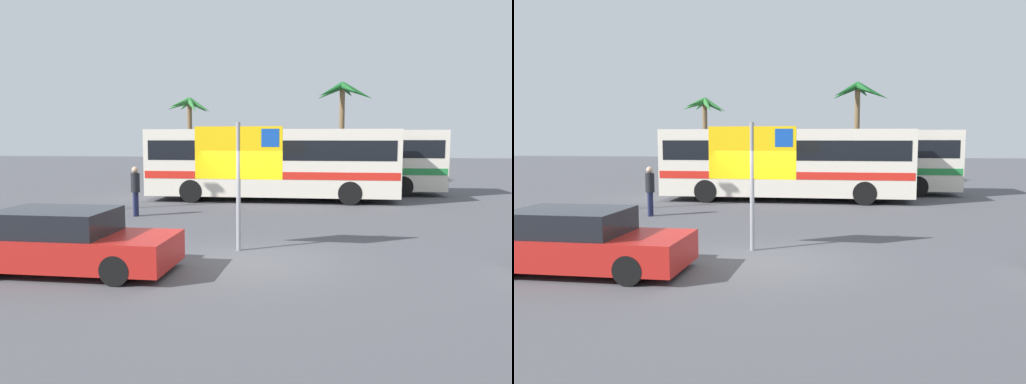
% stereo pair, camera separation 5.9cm
% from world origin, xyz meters
% --- Properties ---
extents(ground, '(120.00, 120.00, 0.00)m').
position_xyz_m(ground, '(0.00, 0.00, 0.00)').
color(ground, '#4C4C51').
extents(bus_front_coach, '(10.97, 2.52, 3.17)m').
position_xyz_m(bus_front_coach, '(-0.47, 11.09, 1.78)').
color(bus_front_coach, silver).
rests_on(bus_front_coach, ground).
extents(bus_rear_coach, '(10.97, 2.52, 3.17)m').
position_xyz_m(bus_rear_coach, '(2.16, 14.33, 1.78)').
color(bus_rear_coach, silver).
rests_on(bus_rear_coach, ground).
extents(ferry_sign, '(2.20, 0.16, 3.20)m').
position_xyz_m(ferry_sign, '(-0.27, 0.95, 2.33)').
color(ferry_sign, gray).
rests_on(ferry_sign, ground).
extents(car_red, '(4.53, 1.96, 1.32)m').
position_xyz_m(car_red, '(-3.63, -1.49, 0.64)').
color(car_red, red).
rests_on(car_red, ground).
extents(pedestrian_near_sign, '(0.32, 0.32, 1.79)m').
position_xyz_m(pedestrian_near_sign, '(-4.89, 6.00, 1.06)').
color(pedestrian_near_sign, '#1E2347').
rests_on(pedestrian_near_sign, ground).
extents(palm_tree_seaside, '(3.53, 3.77, 6.11)m').
position_xyz_m(palm_tree_seaside, '(2.95, 19.65, 4.92)').
color(palm_tree_seaside, brown).
rests_on(palm_tree_seaside, ground).
extents(palm_tree_inland, '(3.23, 2.93, 5.44)m').
position_xyz_m(palm_tree_inland, '(-6.95, 21.61, 4.40)').
color(palm_tree_inland, brown).
rests_on(palm_tree_inland, ground).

